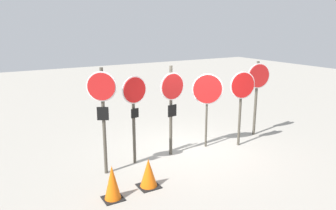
% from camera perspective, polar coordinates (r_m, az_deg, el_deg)
% --- Properties ---
extents(ground_plane, '(40.00, 40.00, 0.00)m').
position_cam_1_polar(ground_plane, '(9.55, 3.85, -7.96)').
color(ground_plane, gray).
extents(stop_sign_0, '(0.61, 0.38, 2.60)m').
position_cam_1_polar(stop_sign_0, '(7.72, -11.33, 0.29)').
color(stop_sign_0, '#474238').
rests_on(stop_sign_0, ground).
extents(stop_sign_1, '(0.69, 0.18, 2.31)m').
position_cam_1_polar(stop_sign_1, '(8.27, -5.91, 0.25)').
color(stop_sign_1, '#474238').
rests_on(stop_sign_1, ground).
extents(stop_sign_2, '(0.74, 0.16, 2.49)m').
position_cam_1_polar(stop_sign_2, '(8.77, 0.66, 1.26)').
color(stop_sign_2, '#474238').
rests_on(stop_sign_2, ground).
extents(stop_sign_3, '(0.78, 0.46, 2.20)m').
position_cam_1_polar(stop_sign_3, '(9.41, 6.87, 1.99)').
color(stop_sign_3, '#474238').
rests_on(stop_sign_3, ground).
extents(stop_sign_4, '(0.78, 0.20, 2.24)m').
position_cam_1_polar(stop_sign_4, '(9.70, 12.75, 2.08)').
color(stop_sign_4, '#474238').
rests_on(stop_sign_4, ground).
extents(stop_sign_5, '(0.78, 0.21, 2.42)m').
position_cam_1_polar(stop_sign_5, '(10.80, 15.34, 3.38)').
color(stop_sign_5, '#474238').
rests_on(stop_sign_5, ground).
extents(traffic_cone_0, '(0.46, 0.46, 0.66)m').
position_cam_1_polar(traffic_cone_0, '(7.46, -3.42, -11.75)').
color(traffic_cone_0, black).
rests_on(traffic_cone_0, ground).
extents(traffic_cone_1, '(0.42, 0.42, 0.75)m').
position_cam_1_polar(traffic_cone_1, '(7.04, -9.67, -13.20)').
color(traffic_cone_1, black).
rests_on(traffic_cone_1, ground).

